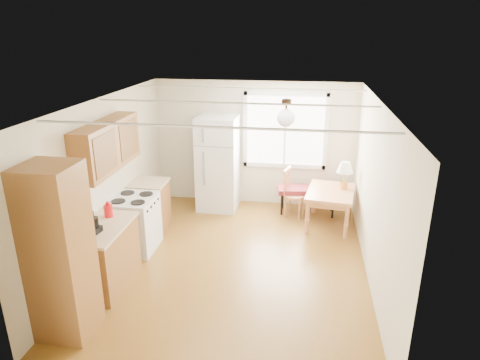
% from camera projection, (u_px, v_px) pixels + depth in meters
% --- Properties ---
extents(room_shell, '(4.60, 5.60, 2.62)m').
position_uv_depth(room_shell, '(234.00, 188.00, 6.25)').
color(room_shell, '#5B3912').
rests_on(room_shell, ground).
extents(kitchen_run, '(0.65, 3.40, 2.20)m').
position_uv_depth(kitchen_run, '(107.00, 224.00, 6.05)').
color(kitchen_run, brown).
rests_on(kitchen_run, ground).
extents(window_unit, '(1.64, 0.05, 1.51)m').
position_uv_depth(window_unit, '(285.00, 131.00, 8.36)').
color(window_unit, white).
rests_on(window_unit, room_shell).
extents(pendant_light, '(0.26, 0.26, 0.40)m').
position_uv_depth(pendant_light, '(286.00, 117.00, 6.19)').
color(pendant_light, black).
rests_on(pendant_light, room_shell).
extents(refrigerator, '(0.78, 0.80, 1.86)m').
position_uv_depth(refrigerator, '(218.00, 163.00, 8.43)').
color(refrigerator, silver).
rests_on(refrigerator, ground).
extents(bench, '(1.21, 0.59, 0.54)m').
position_uv_depth(bench, '(308.00, 190.00, 8.29)').
color(bench, maroon).
rests_on(bench, ground).
extents(dining_table, '(0.95, 1.18, 0.68)m').
position_uv_depth(dining_table, '(330.00, 196.00, 7.75)').
color(dining_table, '#B67246').
rests_on(dining_table, ground).
extents(chair, '(0.45, 0.44, 0.93)m').
position_uv_depth(chair, '(291.00, 189.00, 8.17)').
color(chair, '#B67246').
rests_on(chair, ground).
extents(table_lamp, '(0.29, 0.29, 0.51)m').
position_uv_depth(table_lamp, '(345.00, 169.00, 7.69)').
color(table_lamp, '#BD873C').
rests_on(table_lamp, dining_table).
extents(coffee_maker, '(0.21, 0.26, 0.36)m').
position_uv_depth(coffee_maker, '(91.00, 225.00, 5.58)').
color(coffee_maker, black).
rests_on(coffee_maker, kitchen_run).
extents(kettle, '(0.12, 0.12, 0.24)m').
position_uv_depth(kettle, '(108.00, 210.00, 6.10)').
color(kettle, red).
rests_on(kettle, kitchen_run).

